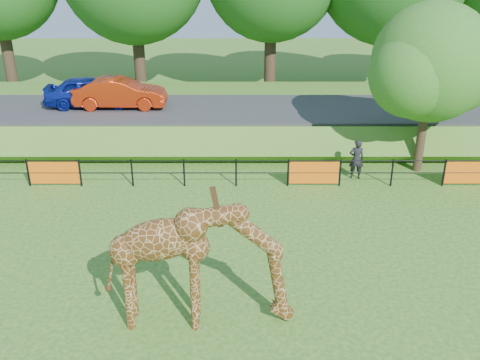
{
  "coord_description": "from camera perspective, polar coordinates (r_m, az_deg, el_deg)",
  "views": [
    {
      "loc": [
        0.14,
        -10.93,
        8.49
      ],
      "look_at": [
        0.15,
        3.97,
        2.0
      ],
      "focal_mm": 40.0,
      "sensor_mm": 36.0,
      "label": 1
    }
  ],
  "objects": [
    {
      "name": "ground",
      "position": [
        13.84,
        -0.62,
        -14.31
      ],
      "size": [
        90.0,
        90.0,
        0.0
      ],
      "primitive_type": "plane",
      "color": "#2A6118",
      "rests_on": "ground"
    },
    {
      "name": "visitor",
      "position": [
        21.66,
        12.31,
        2.19
      ],
      "size": [
        0.61,
        0.42,
        1.61
      ],
      "primitive_type": "imported",
      "rotation": [
        0.0,
        0.0,
        3.08
      ],
      "color": "black",
      "rests_on": "ground"
    },
    {
      "name": "giraffe",
      "position": [
        12.81,
        -4.26,
        -9.01
      ],
      "size": [
        4.52,
        0.89,
        3.22
      ],
      "primitive_type": null,
      "rotation": [
        0.0,
        0.0,
        0.01
      ],
      "color": "#512F10",
      "rests_on": "ground"
    },
    {
      "name": "embankment",
      "position": [
        27.56,
        -0.33,
        7.01
      ],
      "size": [
        40.0,
        9.0,
        1.3
      ],
      "primitive_type": "cube",
      "color": "#2A6118",
      "rests_on": "ground"
    },
    {
      "name": "tree_east",
      "position": [
        22.27,
        19.93,
        11.27
      ],
      "size": [
        5.4,
        4.71,
        6.76
      ],
      "color": "#2F1F15",
      "rests_on": "ground"
    },
    {
      "name": "car_red",
      "position": [
        26.42,
        -12.65,
        9.05
      ],
      "size": [
        4.35,
        1.53,
        1.43
      ],
      "primitive_type": "imported",
      "rotation": [
        0.0,
        0.0,
        1.57
      ],
      "color": "red",
      "rests_on": "road"
    },
    {
      "name": "perimeter_fence",
      "position": [
        20.52,
        -0.42,
        0.78
      ],
      "size": [
        28.07,
        0.1,
        1.1
      ],
      "primitive_type": null,
      "color": "black",
      "rests_on": "ground"
    },
    {
      "name": "car_blue",
      "position": [
        26.97,
        -15.66,
        9.07
      ],
      "size": [
        4.38,
        2.01,
        1.46
      ],
      "primitive_type": "imported",
      "rotation": [
        0.0,
        0.0,
        1.64
      ],
      "color": "#162BB3",
      "rests_on": "road"
    },
    {
      "name": "road",
      "position": [
        25.93,
        -0.35,
        7.57
      ],
      "size": [
        40.0,
        5.0,
        0.12
      ],
      "primitive_type": "cube",
      "color": "#2E2E30",
      "rests_on": "embankment"
    }
  ]
}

